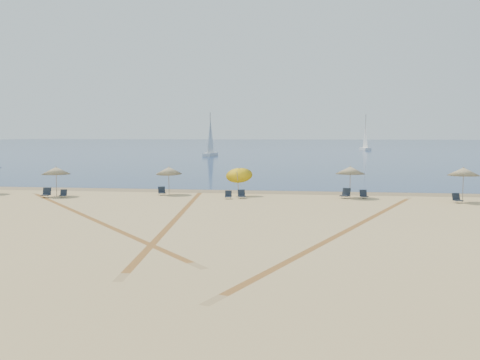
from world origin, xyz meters
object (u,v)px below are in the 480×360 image
Objects in this scene: chair_7 at (346,194)px; chair_8 at (364,195)px; umbrella_1 at (56,171)px; umbrella_2 at (169,170)px; sailboat_1 at (365,139)px; umbrella_4 at (350,170)px; chair_2 at (46,193)px; chair_4 at (162,191)px; chair_5 at (228,195)px; sailboat_0 at (210,143)px; umbrella_3 at (239,172)px; chair_3 at (63,194)px; chair_9 at (457,199)px; umbrella_5 at (464,172)px; chair_6 at (242,195)px.

chair_8 is at bearing 24.79° from chair_7.
chair_8 is (23.10, 1.77, -1.67)m from umbrella_1.
umbrella_2 is 121.55m from sailboat_1.
chair_2 is at bearing -171.95° from umbrella_4.
chair_4 is at bearing -111.49° from sailboat_1.
sailboat_0 reaches higher than chair_5.
sailboat_0 is at bearing 102.97° from umbrella_3.
sailboat_0 is (-3.94, 75.95, 2.53)m from chair_3.
umbrella_1 is 3.63× the size of chair_5.
umbrella_2 is 2.45× the size of chair_7.
umbrella_3 reaches higher than chair_7.
chair_9 is 81.79m from sailboat_0.
chair_8 is at bearing -2.67° from umbrella_3.
chair_5 is (5.53, -1.70, -0.02)m from chair_4.
umbrella_4 is 7.80m from umbrella_5.
umbrella_1 is 0.93× the size of umbrella_5.
sailboat_1 reaches higher than chair_2.
chair_8 is at bearing -1.02° from chair_2.
chair_2 is 1.02× the size of chair_6.
chair_4 is (-14.39, -0.35, -1.76)m from umbrella_4.
chair_4 is at bearing -156.62° from chair_7.
chair_5 is at bearing -41.14° from chair_4.
umbrella_5 reaches higher than umbrella_2.
sailboat_0 is at bearing 97.38° from chair_8.
chair_4 is at bearing -176.95° from umbrella_3.
umbrella_3 reaches higher than chair_8.
sailboat_0 is (-10.80, 73.36, 2.50)m from chair_4.
umbrella_1 is 13.37m from chair_5.
chair_2 is 0.08× the size of sailboat_0.
chair_5 is at bearing -103.61° from umbrella_3.
chair_8 is 78.04m from sailboat_0.
chair_9 is at bearing -6.08° from umbrella_2.
umbrella_3 is 2.30m from chair_6.
chair_2 reaches higher than chair_9.
umbrella_5 is 3.17× the size of chair_2.
umbrella_2 reaches higher than chair_4.
sailboat_1 reaches higher than chair_9.
chair_7 is at bearing 171.75° from umbrella_5.
sailboat_1 is at bearing 74.82° from umbrella_1.
sailboat_0 is (-26.17, 73.48, 2.51)m from chair_8.
chair_7 is at bearing -4.46° from chair_3.
chair_5 is 0.88× the size of chair_8.
umbrella_5 is at bearing -4.82° from umbrella_2.
chair_9 is 0.07× the size of sailboat_1.
chair_6 is (6.03, -1.87, -1.60)m from umbrella_2.
chair_2 reaches higher than chair_5.
chair_9 is at bearing -26.75° from chair_8.
umbrella_1 is at bearing -81.45° from sailboat_0.
umbrella_1 is at bearing 164.19° from chair_9.
sailboat_0 is at bearing 95.45° from chair_5.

